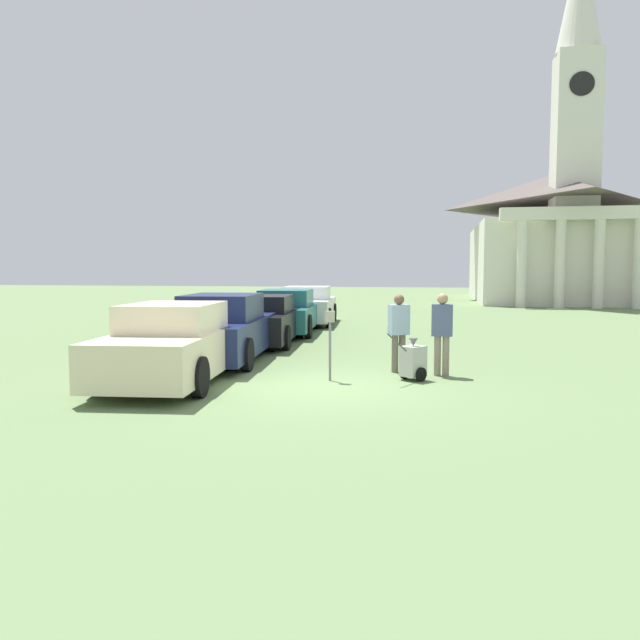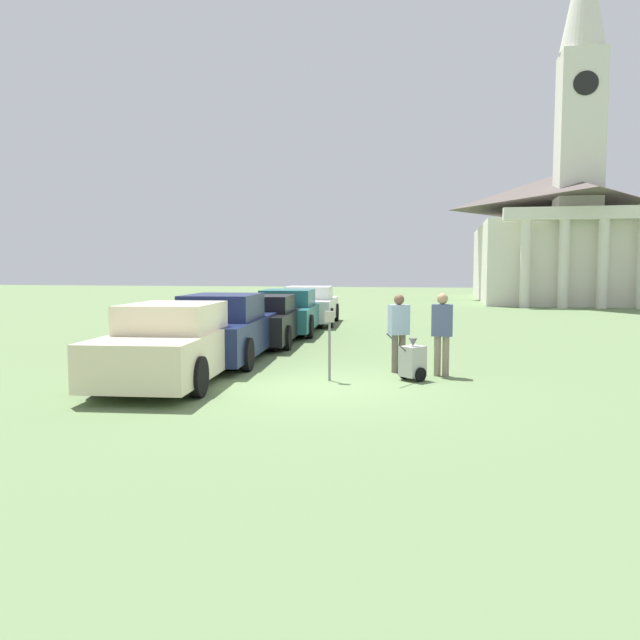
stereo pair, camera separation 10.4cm
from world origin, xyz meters
The scene contains 11 objects.
ground_plane centered at (0.00, 0.00, 0.00)m, with size 120.00×120.00×0.00m, color #607A4C.
parked_car_cream centered at (-2.94, 0.04, 0.72)m, with size 2.35×5.27×1.54m.
parked_car_navy centered at (-2.94, 2.82, 0.74)m, with size 2.32×5.37×1.59m.
parked_car_black centered at (-2.94, 6.25, 0.67)m, with size 2.32×5.11×1.42m.
parked_car_teal centered at (-2.94, 9.19, 0.70)m, with size 2.35×5.28×1.49m.
parked_car_white centered at (-2.94, 12.59, 0.71)m, with size 2.40×4.79×1.49m.
parking_meter centered at (0.03, 0.58, 0.96)m, with size 0.18×0.09×1.38m.
person_worker centered at (1.30, 1.85, 0.94)m, with size 0.47×0.40×1.66m.
person_supervisor centered at (2.20, 1.55, 0.97)m, with size 0.43×0.24×1.70m.
equipment_cart centered at (1.64, 0.92, 0.39)m, with size 0.76×0.90×1.00m.
church centered at (9.72, 33.11, 4.75)m, with size 10.30×17.26×21.07m.
Camera 1 is at (2.09, -11.40, 2.23)m, focal length 35.00 mm.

